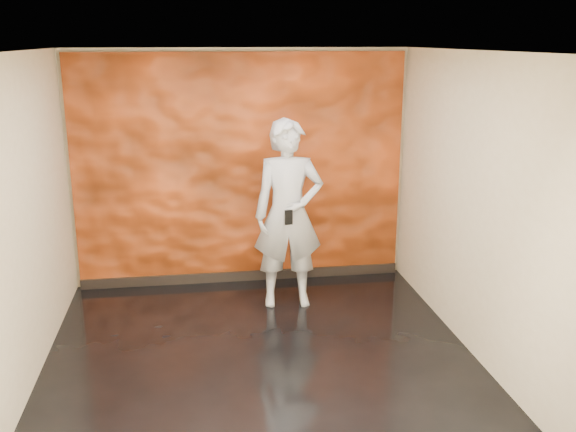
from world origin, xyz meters
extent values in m
cube|color=black|center=(0.00, 0.00, -0.01)|extent=(4.00, 4.00, 0.01)
cube|color=#C4B695|center=(0.00, 2.00, 1.40)|extent=(4.00, 0.02, 2.80)
cube|color=#C4B695|center=(0.00, -2.00, 1.40)|extent=(4.00, 0.02, 2.80)
cube|color=#C4B695|center=(-2.00, 0.00, 1.40)|extent=(0.02, 4.00, 2.80)
cube|color=#C4B695|center=(2.00, 0.00, 1.40)|extent=(0.02, 4.00, 2.80)
cube|color=white|center=(0.00, 0.00, 2.80)|extent=(4.00, 4.00, 0.01)
cube|color=#E7541B|center=(0.00, 1.96, 1.38)|extent=(3.90, 0.06, 2.75)
cube|color=black|center=(0.00, 1.92, 0.06)|extent=(3.90, 0.04, 0.12)
imported|color=#9195A0|center=(0.45, 1.16, 1.04)|extent=(0.79, 0.54, 2.08)
cube|color=black|center=(0.41, 0.88, 1.09)|extent=(0.09, 0.03, 0.16)
camera|label=1|loc=(-0.57, -5.53, 2.91)|focal=40.00mm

